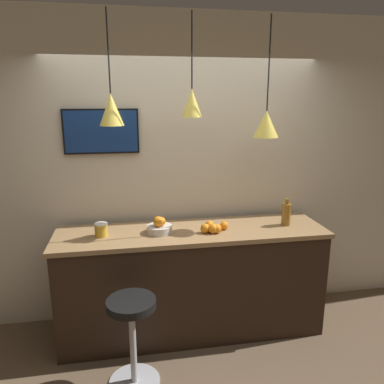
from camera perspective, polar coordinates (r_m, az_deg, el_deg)
name	(u,v)px	position (r m, az deg, el deg)	size (l,w,h in m)	color
ground_plane	(205,375)	(3.32, 2.06, -26.04)	(14.00, 14.00, 0.00)	brown
back_wall	(184,171)	(3.63, -1.18, 3.15)	(8.00, 0.06, 2.90)	beige
service_counter	(192,281)	(3.54, 0.00, -13.43)	(2.40, 0.64, 1.00)	black
bar_stool	(132,327)	(2.99, -9.10, -19.68)	(0.39, 0.39, 0.71)	#B7B7BC
fruit_bowl	(159,226)	(3.27, -5.02, -5.20)	(0.22, 0.22, 0.15)	beige
orange_pile	(213,227)	(3.29, 3.22, -5.41)	(0.26, 0.20, 0.09)	orange
juice_bottle	(286,214)	(3.55, 14.16, -3.25)	(0.08, 0.08, 0.25)	olive
spread_jar	(101,230)	(3.27, -13.68, -5.61)	(0.11, 0.11, 0.12)	gold
pendant_lamp_left	(111,109)	(3.10, -12.20, 12.21)	(0.19, 0.19, 0.88)	black
pendant_lamp_middle	(192,103)	(3.14, -0.01, 13.47)	(0.16, 0.16, 0.81)	black
pendant_lamp_right	(266,124)	(3.32, 11.25, 10.18)	(0.21, 0.21, 0.99)	black
mounted_tv	(101,131)	(3.48, -13.67, 8.96)	(0.66, 0.04, 0.40)	black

